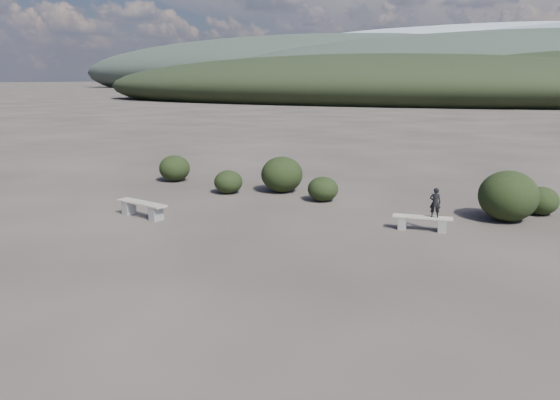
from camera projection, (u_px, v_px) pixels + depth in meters
The scene contains 11 objects.
ground at pixel (191, 279), 11.83m from camera, with size 1200.00×1200.00×0.00m, color #2F2924.
bench_left at pixel (142, 208), 17.04m from camera, with size 1.99×0.79×0.49m.
bench_right at pixel (422, 222), 15.56m from camera, with size 1.70×0.60×0.42m.
seated_person at pixel (435, 203), 15.34m from camera, with size 0.31×0.20×0.85m, color black.
shrub_a at pixel (228, 182), 20.59m from camera, with size 1.08×1.08×0.88m, color black.
shrub_b at pixel (282, 174), 20.80m from camera, with size 1.59×1.59×1.36m, color black.
shrub_c at pixel (323, 189), 19.29m from camera, with size 1.09×1.09×0.87m, color black.
shrub_d at pixel (508, 196), 16.54m from camera, with size 1.76×1.76×1.54m, color black.
shrub_e at pixel (541, 201), 17.35m from camera, with size 1.08×1.08×0.90m, color black.
shrub_f at pixel (175, 168), 23.05m from camera, with size 1.30×1.30×1.10m, color black.
mountain_ridges at pixel (516, 67), 312.18m from camera, with size 500.00×400.00×56.00m.
Camera 1 is at (6.50, -9.29, 4.25)m, focal length 35.00 mm.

